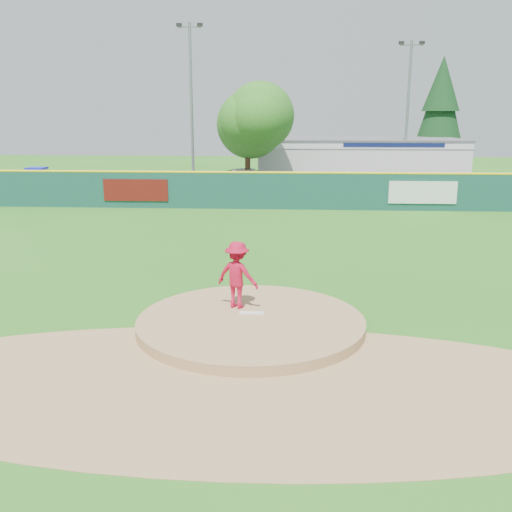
# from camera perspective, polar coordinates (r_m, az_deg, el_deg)

# --- Properties ---
(ground) EXTENTS (120.00, 120.00, 0.00)m
(ground) POSITION_cam_1_polar(r_m,az_deg,el_deg) (13.93, -0.52, -7.18)
(ground) COLOR #286B19
(ground) RESTS_ON ground
(pitchers_mound) EXTENTS (5.50, 5.50, 0.50)m
(pitchers_mound) POSITION_cam_1_polar(r_m,az_deg,el_deg) (13.93, -0.52, -7.18)
(pitchers_mound) COLOR #9E774C
(pitchers_mound) RESTS_ON ground
(pitching_rubber) EXTENTS (0.60, 0.15, 0.04)m
(pitching_rubber) POSITION_cam_1_polar(r_m,az_deg,el_deg) (14.12, -0.44, -5.72)
(pitching_rubber) COLOR white
(pitching_rubber) RESTS_ON pitchers_mound
(infield_dirt_arc) EXTENTS (15.40, 15.40, 0.01)m
(infield_dirt_arc) POSITION_cam_1_polar(r_m,az_deg,el_deg) (11.19, -1.65, -12.67)
(infield_dirt_arc) COLOR #9E774C
(infield_dirt_arc) RESTS_ON ground
(parking_lot) EXTENTS (44.00, 16.00, 0.02)m
(parking_lot) POSITION_cam_1_polar(r_m,az_deg,el_deg) (40.29, 2.25, 6.75)
(parking_lot) COLOR #38383A
(parking_lot) RESTS_ON ground
(pitcher) EXTENTS (1.26, 1.00, 1.71)m
(pitcher) POSITION_cam_1_polar(r_m,az_deg,el_deg) (14.35, -1.89, -1.90)
(pitcher) COLOR #B60F30
(pitcher) RESTS_ON pitchers_mound
(van) EXTENTS (5.66, 2.81, 1.54)m
(van) POSITION_cam_1_polar(r_m,az_deg,el_deg) (38.62, -0.47, 7.62)
(van) COLOR silver
(van) RESTS_ON parking_lot
(pool_building_grp) EXTENTS (15.20, 8.20, 3.31)m
(pool_building_grp) POSITION_cam_1_polar(r_m,az_deg,el_deg) (45.37, 10.13, 9.44)
(pool_building_grp) COLOR silver
(pool_building_grp) RESTS_ON ground
(fence_banners) EXTENTS (19.20, 0.04, 1.20)m
(fence_banners) POSITION_cam_1_polar(r_m,az_deg,el_deg) (31.15, 2.11, 6.48)
(fence_banners) COLOR #60120D
(fence_banners) RESTS_ON ground
(playground_slide) EXTENTS (1.12, 3.16, 1.75)m
(playground_slide) POSITION_cam_1_polar(r_m,az_deg,el_deg) (39.93, -21.05, 7.04)
(playground_slide) COLOR #1826D1
(playground_slide) RESTS_ON ground
(outfield_fence) EXTENTS (40.00, 0.14, 2.07)m
(outfield_fence) POSITION_cam_1_polar(r_m,az_deg,el_deg) (31.23, 1.86, 6.67)
(outfield_fence) COLOR #15443C
(outfield_fence) RESTS_ON ground
(deciduous_tree) EXTENTS (5.60, 5.60, 7.36)m
(deciduous_tree) POSITION_cam_1_polar(r_m,az_deg,el_deg) (38.08, -0.85, 13.20)
(deciduous_tree) COLOR #382314
(deciduous_tree) RESTS_ON ground
(conifer_tree) EXTENTS (4.40, 4.40, 9.50)m
(conifer_tree) POSITION_cam_1_polar(r_m,az_deg,el_deg) (50.43, 17.97, 13.84)
(conifer_tree) COLOR #382314
(conifer_tree) RESTS_ON ground
(light_pole_left) EXTENTS (1.75, 0.25, 11.00)m
(light_pole_left) POSITION_cam_1_polar(r_m,az_deg,el_deg) (40.58, -6.48, 15.27)
(light_pole_left) COLOR gray
(light_pole_left) RESTS_ON ground
(light_pole_right) EXTENTS (1.75, 0.25, 10.00)m
(light_pole_right) POSITION_cam_1_polar(r_m,az_deg,el_deg) (42.73, 14.93, 14.15)
(light_pole_right) COLOR gray
(light_pole_right) RESTS_ON ground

